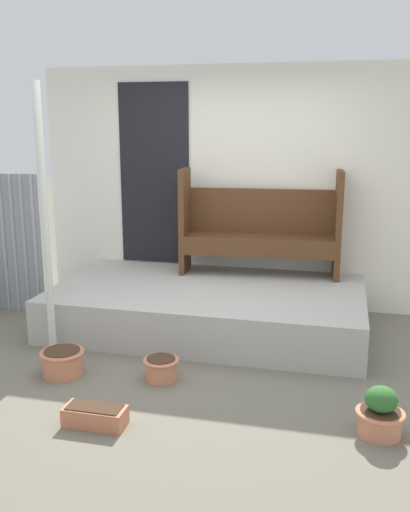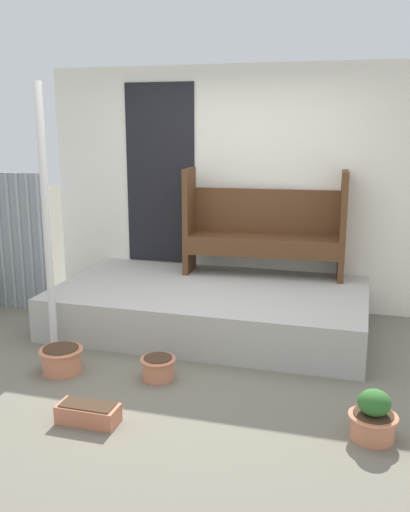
{
  "view_description": "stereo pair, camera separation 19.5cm",
  "coord_description": "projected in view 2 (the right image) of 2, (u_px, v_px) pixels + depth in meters",
  "views": [
    {
      "loc": [
        1.18,
        -4.4,
        2.01
      ],
      "look_at": [
        0.03,
        0.3,
        0.87
      ],
      "focal_mm": 40.0,
      "sensor_mm": 36.0,
      "label": 1
    },
    {
      "loc": [
        1.37,
        -4.35,
        2.01
      ],
      "look_at": [
        0.03,
        0.3,
        0.87
      ],
      "focal_mm": 40.0,
      "sensor_mm": 36.0,
      "label": 2
    }
  ],
  "objects": [
    {
      "name": "planter_box_rect",
      "position": [
        88.0,
        414.0,
        3.89
      ],
      "size": [
        0.42,
        0.18,
        0.14
      ],
      "color": "#C67251",
      "rests_on": "ground_plane"
    },
    {
      "name": "house_wall",
      "position": [
        229.0,
        187.0,
        6.26
      ],
      "size": [
        4.21,
        0.08,
        2.6
      ],
      "color": "white",
      "rests_on": "ground_plane"
    },
    {
      "name": "bench",
      "position": [
        264.0,
        225.0,
        5.98
      ],
      "size": [
        1.69,
        0.52,
        1.11
      ],
      "rotation": [
        0.0,
        0.0,
        0.07
      ],
      "color": "#54331C",
      "rests_on": "porch_slab"
    },
    {
      "name": "porch_slab",
      "position": [
        211.0,
        307.0,
        5.67
      ],
      "size": [
        3.01,
        1.72,
        0.42
      ],
      "color": "#B2AFA8",
      "rests_on": "ground_plane"
    },
    {
      "name": "flower_pot_middle",
      "position": [
        158.0,
        367.0,
        4.55
      ],
      "size": [
        0.29,
        0.29,
        0.18
      ],
      "color": "tan",
      "rests_on": "ground_plane"
    },
    {
      "name": "flower_pot_left",
      "position": [
        61.0,
        359.0,
        4.67
      ],
      "size": [
        0.36,
        0.36,
        0.21
      ],
      "color": "tan",
      "rests_on": "ground_plane"
    },
    {
      "name": "support_post",
      "position": [
        47.0,
        223.0,
        4.87
      ],
      "size": [
        0.07,
        0.07,
        2.33
      ],
      "color": "silver",
      "rests_on": "ground_plane"
    },
    {
      "name": "ground_plane",
      "position": [
        192.0,
        362.0,
        4.9
      ],
      "size": [
        24.0,
        24.0,
        0.0
      ],
      "primitive_type": "plane",
      "color": "#706B5B"
    },
    {
      "name": "flower_pot_right",
      "position": [
        373.0,
        418.0,
        3.68
      ],
      "size": [
        0.32,
        0.32,
        0.34
      ],
      "color": "tan",
      "rests_on": "ground_plane"
    }
  ]
}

